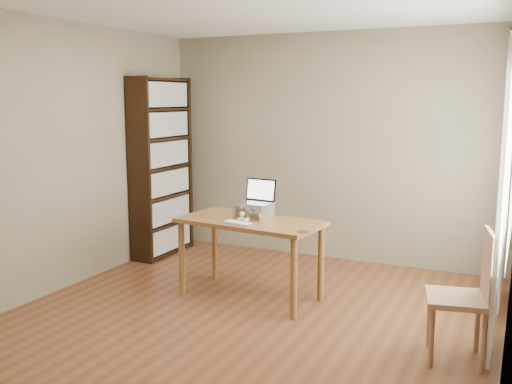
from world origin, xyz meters
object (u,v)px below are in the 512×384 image
Objects in this scene: keyboard at (238,223)px; cat at (253,210)px; bookshelf at (162,167)px; desk at (250,231)px; chair at (469,292)px; laptop at (256,197)px.

cat is at bearing 102.96° from keyboard.
desk is (1.62, -0.93, -0.41)m from bookshelf.
desk is 2.04m from chair.
bookshelf is at bearing 155.68° from keyboard.
keyboard is (-0.01, -0.22, 0.11)m from desk.
bookshelf is 2.20× the size of chair.
cat is (-0.02, 0.11, 0.17)m from desk.
desk is 4.66× the size of keyboard.
keyboard is 0.34m from cat.
chair is at bearing -12.69° from laptop.
chair reaches higher than desk.
desk is 4.11× the size of laptop.
laptop is at bearing -26.25° from bookshelf.
chair is (1.98, -0.31, -0.24)m from keyboard.
desk is at bearing 153.38° from chair.
keyboard reaches higher than desk.
bookshelf reaches higher than desk.
bookshelf reaches higher than laptop.
laptop is at bearing 46.81° from cat.
desk is at bearing -77.27° from cat.
bookshelf is 1.52× the size of desk.
cat is (-0.02, -0.02, -0.12)m from laptop.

